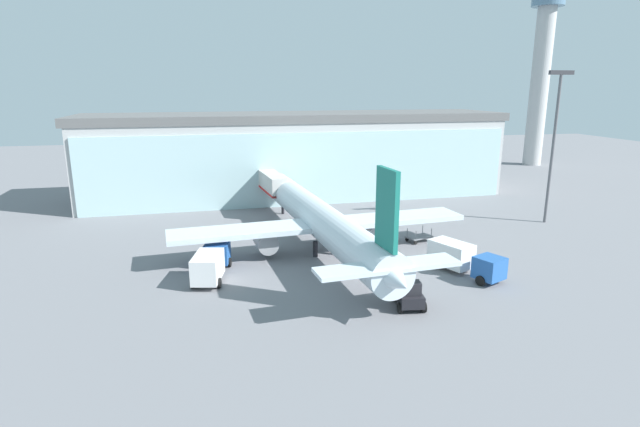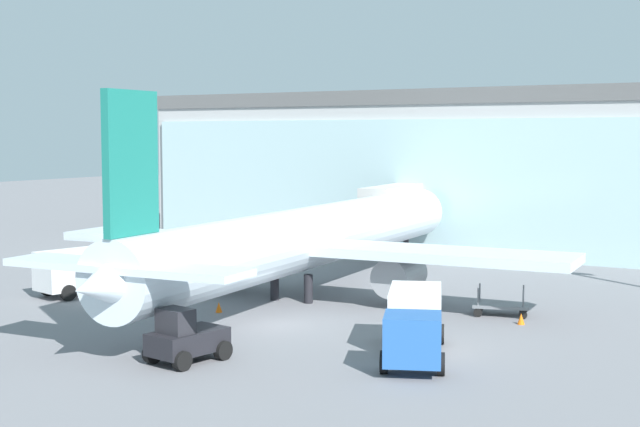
{
  "view_description": "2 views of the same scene",
  "coord_description": "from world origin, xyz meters",
  "px_view_note": "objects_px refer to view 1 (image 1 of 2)",
  "views": [
    {
      "loc": [
        -13.21,
        -41.31,
        16.62
      ],
      "look_at": [
        -2.01,
        9.32,
        3.48
      ],
      "focal_mm": 28.0,
      "sensor_mm": 36.0,
      "label": 1
    },
    {
      "loc": [
        24.55,
        -35.35,
        9.27
      ],
      "look_at": [
        -1.57,
        7.5,
        4.81
      ],
      "focal_mm": 50.0,
      "sensor_mm": 36.0,
      "label": 2
    }
  ],
  "objects_px": {
    "fuel_truck": "(463,258)",
    "jet_bridge": "(269,181)",
    "baggage_cart": "(419,237)",
    "apron_light_mast": "(554,135)",
    "catering_truck": "(211,262)",
    "safety_cone_nose": "(320,269)",
    "airplane": "(319,219)",
    "pushback_tug": "(409,295)",
    "safety_cone_wingtip": "(439,242)",
    "control_tower": "(542,61)"
  },
  "relations": [
    {
      "from": "apron_light_mast",
      "to": "catering_truck",
      "type": "distance_m",
      "value": 43.83
    },
    {
      "from": "control_tower",
      "to": "apron_light_mast",
      "type": "distance_m",
      "value": 53.15
    },
    {
      "from": "baggage_cart",
      "to": "pushback_tug",
      "type": "xyz_separation_m",
      "value": [
        -7.7,
        -15.79,
        0.47
      ]
    },
    {
      "from": "jet_bridge",
      "to": "fuel_truck",
      "type": "height_order",
      "value": "jet_bridge"
    },
    {
      "from": "jet_bridge",
      "to": "safety_cone_wingtip",
      "type": "distance_m",
      "value": 25.98
    },
    {
      "from": "airplane",
      "to": "safety_cone_nose",
      "type": "relative_size",
      "value": 73.21
    },
    {
      "from": "baggage_cart",
      "to": "safety_cone_nose",
      "type": "distance_m",
      "value": 14.62
    },
    {
      "from": "apron_light_mast",
      "to": "catering_truck",
      "type": "xyz_separation_m",
      "value": [
        -41.5,
        -10.37,
        -9.56
      ]
    },
    {
      "from": "pushback_tug",
      "to": "airplane",
      "type": "bearing_deg",
      "value": 21.93
    },
    {
      "from": "pushback_tug",
      "to": "safety_cone_wingtip",
      "type": "bearing_deg",
      "value": -25.12
    },
    {
      "from": "baggage_cart",
      "to": "apron_light_mast",
      "type": "bearing_deg",
      "value": 174.49
    },
    {
      "from": "fuel_truck",
      "to": "apron_light_mast",
      "type": "bearing_deg",
      "value": 103.01
    },
    {
      "from": "baggage_cart",
      "to": "safety_cone_wingtip",
      "type": "relative_size",
      "value": 5.74
    },
    {
      "from": "airplane",
      "to": "catering_truck",
      "type": "bearing_deg",
      "value": 112.39
    },
    {
      "from": "jet_bridge",
      "to": "catering_truck",
      "type": "bearing_deg",
      "value": 155.31
    },
    {
      "from": "apron_light_mast",
      "to": "safety_cone_wingtip",
      "type": "bearing_deg",
      "value": -161.52
    },
    {
      "from": "control_tower",
      "to": "baggage_cart",
      "type": "distance_m",
      "value": 70.53
    },
    {
      "from": "pushback_tug",
      "to": "fuel_truck",
      "type": "bearing_deg",
      "value": -44.69
    },
    {
      "from": "apron_light_mast",
      "to": "baggage_cart",
      "type": "bearing_deg",
      "value": -167.6
    },
    {
      "from": "baggage_cart",
      "to": "safety_cone_wingtip",
      "type": "bearing_deg",
      "value": 117.25
    },
    {
      "from": "fuel_truck",
      "to": "pushback_tug",
      "type": "xyz_separation_m",
      "value": [
        -7.57,
        -5.72,
        -0.49
      ]
    },
    {
      "from": "apron_light_mast",
      "to": "airplane",
      "type": "distance_m",
      "value": 31.63
    },
    {
      "from": "airplane",
      "to": "safety_cone_wingtip",
      "type": "relative_size",
      "value": 73.21
    },
    {
      "from": "baggage_cart",
      "to": "pushback_tug",
      "type": "distance_m",
      "value": 17.57
    },
    {
      "from": "pushback_tug",
      "to": "apron_light_mast",
      "type": "bearing_deg",
      "value": -44.9
    },
    {
      "from": "apron_light_mast",
      "to": "pushback_tug",
      "type": "height_order",
      "value": "apron_light_mast"
    },
    {
      "from": "catering_truck",
      "to": "baggage_cart",
      "type": "bearing_deg",
      "value": -62.4
    },
    {
      "from": "fuel_truck",
      "to": "pushback_tug",
      "type": "bearing_deg",
      "value": -76.7
    },
    {
      "from": "airplane",
      "to": "safety_cone_wingtip",
      "type": "bearing_deg",
      "value": -100.9
    },
    {
      "from": "safety_cone_wingtip",
      "to": "fuel_truck",
      "type": "bearing_deg",
      "value": -101.75
    },
    {
      "from": "apron_light_mast",
      "to": "airplane",
      "type": "xyz_separation_m",
      "value": [
        -30.34,
        -4.5,
        -7.72
      ]
    },
    {
      "from": "control_tower",
      "to": "pushback_tug",
      "type": "height_order",
      "value": "control_tower"
    },
    {
      "from": "catering_truck",
      "to": "safety_cone_wingtip",
      "type": "height_order",
      "value": "catering_truck"
    },
    {
      "from": "apron_light_mast",
      "to": "fuel_truck",
      "type": "relative_size",
      "value": 2.45
    },
    {
      "from": "airplane",
      "to": "safety_cone_nose",
      "type": "distance_m",
      "value": 7.41
    },
    {
      "from": "catering_truck",
      "to": "safety_cone_nose",
      "type": "relative_size",
      "value": 13.82
    },
    {
      "from": "control_tower",
      "to": "apron_light_mast",
      "type": "bearing_deg",
      "value": -123.12
    },
    {
      "from": "airplane",
      "to": "pushback_tug",
      "type": "height_order",
      "value": "airplane"
    },
    {
      "from": "jet_bridge",
      "to": "airplane",
      "type": "bearing_deg",
      "value": -177.24
    },
    {
      "from": "fuel_truck",
      "to": "pushback_tug",
      "type": "relative_size",
      "value": 2.21
    },
    {
      "from": "jet_bridge",
      "to": "pushback_tug",
      "type": "distance_m",
      "value": 34.99
    },
    {
      "from": "fuel_truck",
      "to": "jet_bridge",
      "type": "bearing_deg",
      "value": -177.01
    },
    {
      "from": "control_tower",
      "to": "airplane",
      "type": "relative_size",
      "value": 0.93
    },
    {
      "from": "control_tower",
      "to": "safety_cone_nose",
      "type": "xyz_separation_m",
      "value": [
        -60.15,
        -54.68,
        -21.67
      ]
    },
    {
      "from": "control_tower",
      "to": "airplane",
      "type": "height_order",
      "value": "control_tower"
    },
    {
      "from": "apron_light_mast",
      "to": "airplane",
      "type": "bearing_deg",
      "value": -171.57
    },
    {
      "from": "apron_light_mast",
      "to": "pushback_tug",
      "type": "distance_m",
      "value": 34.71
    },
    {
      "from": "safety_cone_nose",
      "to": "pushback_tug",
      "type": "bearing_deg",
      "value": -59.73
    },
    {
      "from": "apron_light_mast",
      "to": "pushback_tug",
      "type": "relative_size",
      "value": 5.42
    },
    {
      "from": "jet_bridge",
      "to": "airplane",
      "type": "distance_m",
      "value": 19.0
    }
  ]
}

